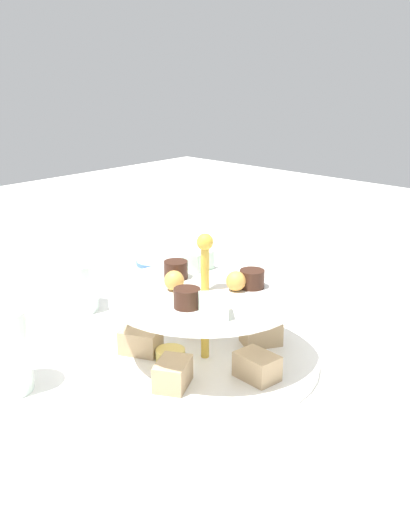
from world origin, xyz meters
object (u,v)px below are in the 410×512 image
object	(u,v)px
tiered_serving_stand	(205,331)
butter_knife_right	(295,286)
teacup_with_saucer	(155,276)
water_glass_short_left	(74,287)
water_glass_mid_back	(3,351)

from	to	relation	value
tiered_serving_stand	butter_knife_right	bearing A→B (deg)	-165.91
teacup_with_saucer	butter_knife_right	world-z (taller)	teacup_with_saucer
teacup_with_saucer	butter_knife_right	bearing A→B (deg)	135.60
water_glass_short_left	butter_knife_right	xyz separation A→B (m)	(-0.31, 0.18, -0.04)
teacup_with_saucer	water_glass_mid_back	size ratio (longest dim) A/B	0.92
water_glass_short_left	butter_knife_right	bearing A→B (deg)	148.89
water_glass_short_left	water_glass_mid_back	xyz separation A→B (m)	(0.19, 0.14, 0.01)
teacup_with_saucer	water_glass_mid_back	xyz separation A→B (m)	(0.34, 0.11, 0.02)
teacup_with_saucer	water_glass_short_left	bearing A→B (deg)	-9.47
butter_knife_right	water_glass_mid_back	bearing A→B (deg)	64.12
water_glass_short_left	tiered_serving_stand	bearing A→B (deg)	90.94
teacup_with_saucer	butter_knife_right	xyz separation A→B (m)	(-0.16, 0.16, -0.02)
tiered_serving_stand	water_glass_mid_back	world-z (taller)	tiered_serving_stand
tiered_serving_stand	teacup_with_saucer	size ratio (longest dim) A/B	3.10
tiered_serving_stand	water_glass_short_left	distance (m)	0.26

